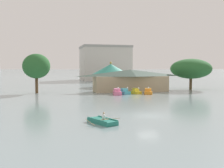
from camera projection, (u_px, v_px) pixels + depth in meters
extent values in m
plane|color=gray|center=(148.00, 116.00, 33.38)|extent=(2000.00, 2000.00, 0.00)
cube|color=#237A6B|center=(102.00, 121.00, 28.69)|extent=(2.81, 3.97, 0.43)
cube|color=#237A6B|center=(97.00, 120.00, 28.26)|extent=(1.46, 3.26, 0.10)
cube|color=#237A6B|center=(108.00, 118.00, 29.09)|extent=(1.46, 3.26, 0.10)
cube|color=#997F5B|center=(104.00, 120.00, 28.46)|extent=(1.26, 0.72, 0.04)
ellipsoid|color=white|center=(104.00, 117.00, 28.44)|extent=(0.53, 0.47, 0.55)
sphere|color=tan|center=(104.00, 113.00, 28.42)|extent=(0.22, 0.22, 0.22)
cylinder|color=tan|center=(90.00, 122.00, 27.65)|extent=(0.72, 1.61, 0.43)
cylinder|color=tan|center=(115.00, 119.00, 29.57)|extent=(0.72, 1.61, 0.43)
cube|color=pink|center=(117.00, 93.00, 58.75)|extent=(1.88, 3.05, 0.74)
cube|color=pink|center=(117.00, 90.00, 59.07)|extent=(1.47, 1.44, 0.62)
cylinder|color=pink|center=(118.00, 90.00, 57.57)|extent=(0.14, 0.14, 0.72)
sphere|color=white|center=(118.00, 88.00, 57.53)|extent=(0.33, 0.33, 0.33)
cube|color=#4CB7CC|center=(125.00, 93.00, 60.20)|extent=(2.20, 2.59, 0.63)
cube|color=#5DCDE2|center=(124.00, 90.00, 60.40)|extent=(1.61, 1.36, 0.65)
cylinder|color=#4CB7CC|center=(127.00, 90.00, 59.41)|extent=(0.14, 0.14, 0.66)
sphere|color=white|center=(127.00, 88.00, 59.38)|extent=(0.34, 0.34, 0.34)
cube|color=yellow|center=(136.00, 93.00, 60.88)|extent=(1.99, 2.56, 0.60)
cube|color=yellow|center=(136.00, 90.00, 61.08)|extent=(1.42, 1.32, 0.64)
cylinder|color=yellow|center=(139.00, 90.00, 60.08)|extent=(0.14, 0.14, 0.58)
sphere|color=white|center=(139.00, 88.00, 60.05)|extent=(0.33, 0.33, 0.33)
cube|color=orange|center=(148.00, 93.00, 60.31)|extent=(2.37, 3.06, 0.63)
cube|color=gold|center=(148.00, 90.00, 60.61)|extent=(1.68, 1.58, 0.65)
cylinder|color=orange|center=(148.00, 90.00, 59.20)|extent=(0.14, 0.14, 0.71)
sphere|color=white|center=(148.00, 88.00, 59.16)|extent=(0.36, 0.36, 0.36)
cube|color=tan|center=(131.00, 84.00, 66.86)|extent=(17.85, 5.45, 3.75)
pyramid|color=#42564C|center=(131.00, 73.00, 66.70)|extent=(19.28, 6.27, 1.60)
cylinder|color=brown|center=(111.00, 81.00, 81.51)|extent=(7.94, 7.94, 3.74)
cone|color=teal|center=(111.00, 69.00, 81.30)|extent=(11.47, 11.47, 3.18)
sphere|color=#B7993D|center=(111.00, 63.00, 81.19)|extent=(0.70, 0.70, 0.70)
cylinder|color=brown|center=(37.00, 86.00, 62.23)|extent=(0.66, 0.66, 3.38)
ellipsoid|color=#28602D|center=(36.00, 66.00, 61.96)|extent=(6.19, 6.19, 5.60)
cylinder|color=brown|center=(191.00, 84.00, 72.69)|extent=(0.71, 0.71, 2.90)
ellipsoid|color=#28602D|center=(191.00, 69.00, 72.44)|extent=(10.79, 10.79, 5.27)
cube|color=beige|center=(105.00, 64.00, 128.13)|extent=(21.59, 17.81, 14.80)
cube|color=#999993|center=(105.00, 47.00, 127.65)|extent=(22.02, 18.17, 1.00)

